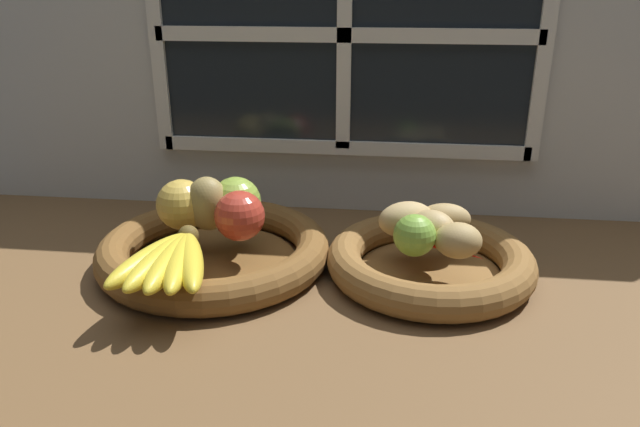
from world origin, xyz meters
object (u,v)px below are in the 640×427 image
apple_green_back (236,202)px  potato_small (458,239)px  apple_red_right (240,216)px  potato_back (444,219)px  potato_large (432,228)px  potato_oblong (406,219)px  lime_near (415,236)px  pear_brown (207,204)px  banana_bunch_front (170,260)px  chili_pepper (438,245)px  fruit_bowl_left (215,251)px  apple_golden_left (182,205)px  fruit_bowl_right (430,262)px

apple_green_back → potato_small: apple_green_back is taller
apple_green_back → potato_small: 32.69cm
apple_red_right → potato_back: size_ratio=0.94×
potato_large → potato_back: size_ratio=0.86×
potato_oblong → potato_large: bearing=-37.9°
potato_back → lime_near: size_ratio=1.33×
lime_near → potato_oblong: bearing=98.6°
potato_large → potato_oblong: bearing=142.1°
apple_red_right → potato_back: 29.48cm
pear_brown → potato_large: size_ratio=1.24×
potato_small → banana_bunch_front: bearing=-166.2°
lime_near → chili_pepper: (3.34, 1.65, -1.90)cm
potato_oblong → lime_near: size_ratio=1.44×
banana_bunch_front → fruit_bowl_left: bearing=80.9°
lime_near → apple_golden_left: bearing=170.6°
potato_oblong → pear_brown: bearing=-177.9°
banana_bunch_front → chili_pepper: size_ratio=1.37×
pear_brown → lime_near: (29.89, -5.54, -1.21)cm
apple_red_right → potato_back: bearing=10.8°
fruit_bowl_right → apple_golden_left: bearing=177.2°
lime_near → apple_red_right: bearing=173.8°
apple_green_back → apple_golden_left: (-7.60, -2.03, -0.01)cm
lime_near → pear_brown: bearing=169.5°
fruit_bowl_right → potato_large: bearing=0.0°
potato_small → fruit_bowl_left: bearing=174.8°
apple_golden_left → potato_back: apple_golden_left is taller
apple_golden_left → banana_bunch_front: bearing=-77.6°
fruit_bowl_left → potato_oblong: size_ratio=4.10×
pear_brown → banana_bunch_front: 14.08cm
apple_green_back → banana_bunch_front: apple_green_back is taller
apple_red_right → potato_small: size_ratio=1.14×
potato_oblong → potato_small: bearing=-41.4°
banana_bunch_front → potato_large: 35.44cm
potato_oblong → chili_pepper: size_ratio=0.63×
pear_brown → potato_back: bearing=4.4°
fruit_bowl_left → apple_red_right: (4.39, -1.17, 6.21)cm
lime_near → fruit_bowl_left: bearing=172.4°
apple_green_back → banana_bunch_front: 16.69cm
apple_golden_left → potato_large: size_ratio=1.14×
apple_green_back → potato_oblong: apple_green_back is taller
potato_large → potato_small: 4.48cm
apple_green_back → lime_near: 27.29cm
potato_large → potato_small: bearing=-45.0°
fruit_bowl_left → fruit_bowl_right: bearing=0.0°
banana_bunch_front → potato_small: size_ratio=2.84×
lime_near → potato_back: bearing=61.0°
apple_golden_left → lime_near: size_ratio=1.31×
potato_small → apple_golden_left: bearing=172.9°
apple_golden_left → potato_small: (39.51, -4.92, -1.34)cm
banana_bunch_front → chili_pepper: 35.50cm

